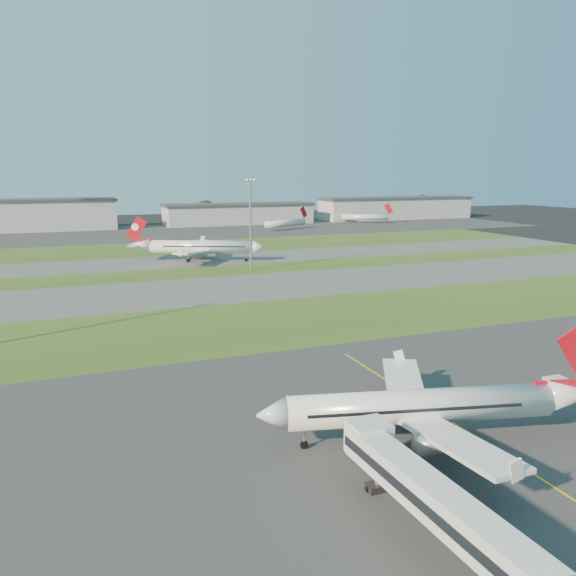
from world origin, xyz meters
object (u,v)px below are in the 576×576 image
jet_bridge (458,519)px  light_mast_centre (250,218)px  mini_jet_near (286,223)px  airliner_parked (423,407)px  airliner_taxiing (200,247)px  mini_jet_far (365,217)px

jet_bridge → light_mast_centre: bearing=78.6°
jet_bridge → mini_jet_near: bearing=71.5°
airliner_parked → mini_jet_near: size_ratio=1.24×
mini_jet_near → light_mast_centre: size_ratio=1.04×
airliner_taxiing → mini_jet_far: bearing=-113.8°
airliner_parked → mini_jet_far: 263.85m
airliner_parked → airliner_taxiing: size_ratio=0.89×
light_mast_centre → mini_jet_far: bearing=49.7°
jet_bridge → light_mast_centre: light_mast_centre is taller
airliner_parked → airliner_taxiing: bearing=100.9°
airliner_taxiing → mini_jet_far: (117.32, 105.18, -1.12)m
airliner_parked → light_mast_centre: (15.69, 106.08, 11.09)m
airliner_taxiing → jet_bridge: bearing=108.3°
airliner_taxiing → mini_jet_far: size_ratio=1.46×
airliner_parked → light_mast_centre: size_ratio=1.30×
airliner_taxiing → mini_jet_near: size_ratio=1.39×
airliner_parked → light_mast_centre: 107.81m
airliner_parked → mini_jet_far: airliner_parked is taller
light_mast_centre → airliner_parked: bearing=-98.4°
airliner_parked → mini_jet_far: bearing=75.8°
jet_bridge → mini_jet_far: mini_jet_far is taller
mini_jet_near → mini_jet_far: same height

